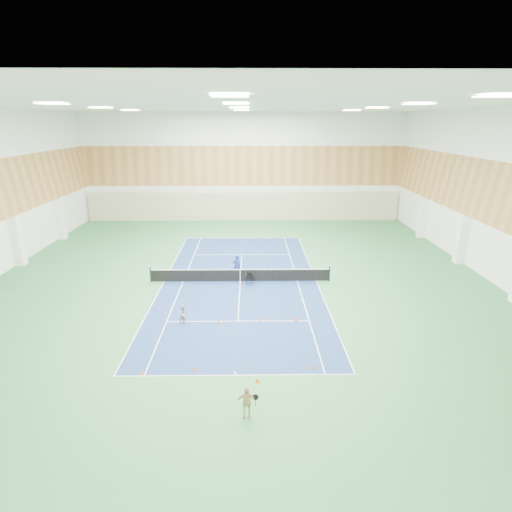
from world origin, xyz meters
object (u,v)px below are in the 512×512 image
at_px(coach, 237,266).
at_px(ball_cart, 249,279).
at_px(child_court, 184,314).
at_px(child_apron, 246,402).
at_px(tennis_net, 240,274).

bearing_deg(coach, ball_cart, 103.33).
xyz_separation_m(coach, child_court, (-2.79, -7.70, -0.25)).
bearing_deg(child_apron, ball_cart, 91.15).
distance_m(coach, ball_cart, 1.99).
xyz_separation_m(tennis_net, child_apron, (0.54, -14.70, 0.10)).
bearing_deg(ball_cart, child_court, -117.07).
bearing_deg(tennis_net, coach, 104.32).
relative_size(coach, ball_cart, 2.08).
xyz_separation_m(child_apron, ball_cart, (0.12, 14.10, -0.25)).
height_order(coach, ball_cart, coach).
height_order(coach, child_apron, coach).
relative_size(coach, child_apron, 1.28).
height_order(tennis_net, ball_cart, tennis_net).
xyz_separation_m(coach, ball_cart, (0.94, -1.70, -0.43)).
xyz_separation_m(tennis_net, child_court, (-3.07, -6.60, 0.03)).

